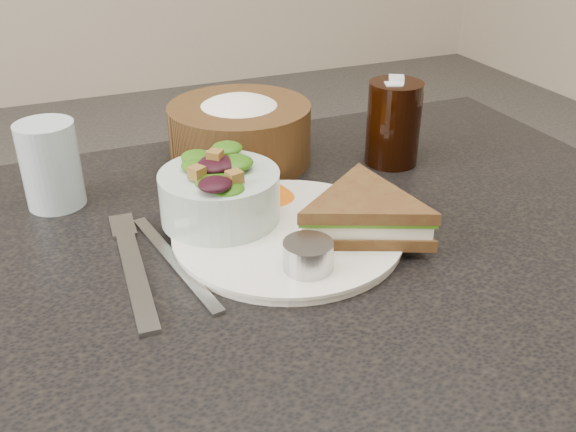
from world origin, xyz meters
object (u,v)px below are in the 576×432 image
Objects in this scene: sandwich at (364,214)px; cola_glass at (394,119)px; dinner_plate at (288,235)px; dressing_ramekin at (308,256)px; water_glass at (51,165)px; bread_basket at (240,123)px; salad_bowl at (220,187)px.

cola_glass is (0.14, 0.18, 0.03)m from sandwich.
dressing_ramekin is (-0.01, -0.08, 0.02)m from dinner_plate.
bread_basket is at bearing 8.67° from water_glass.
water_glass is (-0.31, 0.23, 0.02)m from sandwich.
salad_bowl is at bearing 136.94° from dinner_plate.
bread_basket is (0.03, 0.31, 0.03)m from dressing_ramekin.
dressing_ramekin reaches higher than dinner_plate.
dinner_plate is at bearing -146.87° from cola_glass.
salad_bowl is 0.19m from bread_basket.
cola_glass is at bearing -23.96° from bread_basket.
sandwich is 0.17m from salad_bowl.
dinner_plate is 4.99× the size of dressing_ramekin.
salad_bowl is 2.68× the size of dressing_ramekin.
bread_basket is at bearing 156.04° from cola_glass.
dinner_plate is 1.49× the size of sandwich.
salad_bowl is 0.30m from cola_glass.
salad_bowl reaches higher than dinner_plate.
cola_glass reaches higher than dinner_plate.
cola_glass is at bearing 33.13° from dinner_plate.
bread_basket is (0.08, 0.18, 0.01)m from salad_bowl.
water_glass is at bearing 173.93° from cola_glass.
bread_basket reaches higher than dinner_plate.
bread_basket is 0.26m from water_glass.
cola_glass is at bearing -6.07° from water_glass.
dressing_ramekin is at bearing -96.32° from bread_basket.
salad_bowl is 1.29× the size of water_glass.
water_glass is (-0.26, -0.04, -0.00)m from bread_basket.
cola_glass is at bearing 44.05° from dressing_ramekin.
dinner_plate is at bearing 81.84° from dressing_ramekin.
dressing_ramekin is (0.05, -0.14, -0.02)m from salad_bowl.
water_glass is (-0.22, 0.27, 0.03)m from dressing_ramekin.
water_glass reaches higher than sandwich.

